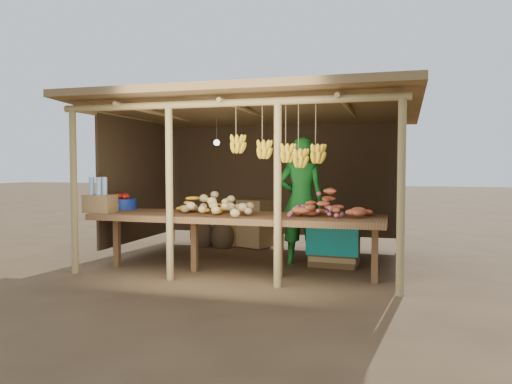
# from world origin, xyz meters

# --- Properties ---
(ground) EXTENTS (60.00, 60.00, 0.00)m
(ground) POSITION_xyz_m (0.00, 0.00, 0.00)
(ground) COLOR brown
(ground) RESTS_ON ground
(stall_structure) EXTENTS (4.70, 3.50, 2.43)m
(stall_structure) POSITION_xyz_m (0.05, 0.07, 1.92)
(stall_structure) COLOR tan
(stall_structure) RESTS_ON ground
(counter) EXTENTS (3.90, 1.05, 0.80)m
(counter) POSITION_xyz_m (0.00, -0.95, 0.74)
(counter) COLOR brown
(counter) RESTS_ON ground
(potato_heap) EXTENTS (1.23, 0.97, 0.37)m
(potato_heap) POSITION_xyz_m (-0.23, -1.14, 0.99)
(potato_heap) COLOR tan
(potato_heap) RESTS_ON counter
(sweet_potato_heap) EXTENTS (1.05, 0.70, 0.36)m
(sweet_potato_heap) POSITION_xyz_m (1.22, -0.86, 0.98)
(sweet_potato_heap) COLOR #BD5530
(sweet_potato_heap) RESTS_ON counter
(onion_heap) EXTENTS (0.75, 0.53, 0.35)m
(onion_heap) POSITION_xyz_m (1.05, -1.01, 0.98)
(onion_heap) COLOR #BF5D6B
(onion_heap) RESTS_ON counter
(banana_pile) EXTENTS (0.73, 0.57, 0.35)m
(banana_pile) POSITION_xyz_m (-0.52, -0.87, 0.97)
(banana_pile) COLOR yellow
(banana_pile) RESTS_ON counter
(tomato_basin) EXTENTS (0.44, 0.44, 0.23)m
(tomato_basin) POSITION_xyz_m (-1.90, -0.65, 0.90)
(tomato_basin) COLOR navy
(tomato_basin) RESTS_ON counter
(bottle_box) EXTENTS (0.41, 0.33, 0.49)m
(bottle_box) POSITION_xyz_m (-1.90, -1.20, 0.99)
(bottle_box) COLOR olive
(bottle_box) RESTS_ON counter
(vendor) EXTENTS (0.75, 0.56, 1.86)m
(vendor) POSITION_xyz_m (0.70, -0.01, 0.93)
(vendor) COLOR #197323
(vendor) RESTS_ON ground
(tarp_crate) EXTENTS (0.77, 0.68, 0.88)m
(tarp_crate) POSITION_xyz_m (1.18, 0.02, 0.36)
(tarp_crate) COLOR brown
(tarp_crate) RESTS_ON ground
(carton_stack) EXTENTS (1.21, 0.59, 0.83)m
(carton_stack) POSITION_xyz_m (-0.56, 1.20, 0.37)
(carton_stack) COLOR olive
(carton_stack) RESTS_ON ground
(burlap_sacks) EXTENTS (0.82, 0.43, 0.58)m
(burlap_sacks) POSITION_xyz_m (-1.11, 1.02, 0.25)
(burlap_sacks) COLOR #44321F
(burlap_sacks) RESTS_ON ground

